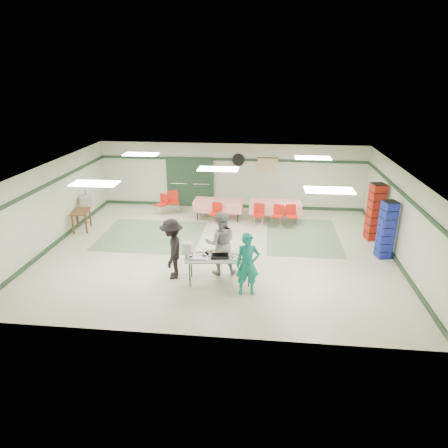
# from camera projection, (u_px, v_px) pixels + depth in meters

# --- Properties ---
(floor) EXTENTS (11.00, 11.00, 0.00)m
(floor) POSITION_uv_depth(u_px,v_px,m) (218.00, 250.00, 12.92)
(floor) COLOR #C1B89B
(floor) RESTS_ON ground
(ceiling) EXTENTS (11.00, 11.00, 0.00)m
(ceiling) POSITION_uv_depth(u_px,v_px,m) (218.00, 168.00, 11.96)
(ceiling) COLOR white
(ceiling) RESTS_ON wall_back
(wall_back) EXTENTS (11.00, 0.00, 11.00)m
(wall_back) POSITION_uv_depth(u_px,v_px,m) (231.00, 176.00, 16.62)
(wall_back) COLOR #B6BDA1
(wall_back) RESTS_ON floor
(wall_front) EXTENTS (11.00, 0.00, 11.00)m
(wall_front) POSITION_uv_depth(u_px,v_px,m) (192.00, 281.00, 8.25)
(wall_front) COLOR #B6BDA1
(wall_front) RESTS_ON floor
(wall_left) EXTENTS (0.00, 9.00, 9.00)m
(wall_left) POSITION_uv_depth(u_px,v_px,m) (51.00, 205.00, 12.98)
(wall_left) COLOR #B6BDA1
(wall_left) RESTS_ON floor
(wall_right) EXTENTS (0.00, 9.00, 9.00)m
(wall_right) POSITION_uv_depth(u_px,v_px,m) (401.00, 217.00, 11.89)
(wall_right) COLOR #B6BDA1
(wall_right) RESTS_ON floor
(trim_back) EXTENTS (11.00, 0.06, 0.10)m
(trim_back) POSITION_uv_depth(u_px,v_px,m) (231.00, 160.00, 16.34)
(trim_back) COLOR #1E3722
(trim_back) RESTS_ON wall_back
(baseboard_back) EXTENTS (11.00, 0.06, 0.12)m
(baseboard_back) POSITION_uv_depth(u_px,v_px,m) (231.00, 206.00, 17.05)
(baseboard_back) COLOR #1E3722
(baseboard_back) RESTS_ON floor
(trim_left) EXTENTS (0.06, 9.00, 0.10)m
(trim_left) POSITION_uv_depth(u_px,v_px,m) (48.00, 184.00, 12.73)
(trim_left) COLOR #1E3722
(trim_left) RESTS_ON wall_back
(baseboard_left) EXTENTS (0.06, 9.00, 0.12)m
(baseboard_left) POSITION_uv_depth(u_px,v_px,m) (57.00, 242.00, 13.44)
(baseboard_left) COLOR #1E3722
(baseboard_left) RESTS_ON floor
(trim_right) EXTENTS (0.06, 9.00, 0.10)m
(trim_right) POSITION_uv_depth(u_px,v_px,m) (404.00, 195.00, 11.65)
(trim_right) COLOR #1E3722
(trim_right) RESTS_ON wall_back
(baseboard_right) EXTENTS (0.06, 9.00, 0.12)m
(baseboard_right) POSITION_uv_depth(u_px,v_px,m) (394.00, 256.00, 12.36)
(baseboard_right) COLOR #1E3722
(baseboard_right) RESTS_ON floor
(green_patch_a) EXTENTS (3.50, 3.00, 0.01)m
(green_patch_a) POSITION_uv_depth(u_px,v_px,m) (152.00, 235.00, 14.09)
(green_patch_a) COLOR gray
(green_patch_a) RESTS_ON floor
(green_patch_b) EXTENTS (2.50, 3.50, 0.01)m
(green_patch_b) POSITION_uv_depth(u_px,v_px,m) (302.00, 236.00, 14.03)
(green_patch_b) COLOR gray
(green_patch_b) RESTS_ON floor
(double_door_left) EXTENTS (0.90, 0.06, 2.10)m
(double_door_left) POSITION_uv_depth(u_px,v_px,m) (179.00, 182.00, 16.89)
(double_door_left) COLOR #959896
(double_door_left) RESTS_ON floor
(double_door_right) EXTENTS (0.90, 0.06, 2.10)m
(double_door_right) POSITION_uv_depth(u_px,v_px,m) (201.00, 183.00, 16.79)
(double_door_right) COLOR #959896
(double_door_right) RESTS_ON floor
(door_frame) EXTENTS (2.00, 0.03, 2.15)m
(door_frame) POSITION_uv_depth(u_px,v_px,m) (190.00, 182.00, 16.82)
(door_frame) COLOR #1E3722
(door_frame) RESTS_ON floor
(wall_fan) EXTENTS (0.50, 0.10, 0.50)m
(wall_fan) POSITION_uv_depth(u_px,v_px,m) (238.00, 160.00, 16.28)
(wall_fan) COLOR black
(wall_fan) RESTS_ON wall_back
(scroll_banner) EXTENTS (0.80, 0.02, 0.60)m
(scroll_banner) POSITION_uv_depth(u_px,v_px,m) (268.00, 165.00, 16.24)
(scroll_banner) COLOR #D8BD87
(scroll_banner) RESTS_ON wall_back
(serving_table) EXTENTS (1.88, 0.93, 0.76)m
(serving_table) POSITION_uv_depth(u_px,v_px,m) (219.00, 258.00, 10.73)
(serving_table) COLOR #AEAFA9
(serving_table) RESTS_ON floor
(sheet_tray_right) EXTENTS (0.57, 0.45, 0.02)m
(sheet_tray_right) POSITION_uv_depth(u_px,v_px,m) (240.00, 258.00, 10.63)
(sheet_tray_right) COLOR silver
(sheet_tray_right) RESTS_ON serving_table
(sheet_tray_mid) EXTENTS (0.57, 0.45, 0.02)m
(sheet_tray_mid) POSITION_uv_depth(u_px,v_px,m) (215.00, 254.00, 10.87)
(sheet_tray_mid) COLOR silver
(sheet_tray_mid) RESTS_ON serving_table
(sheet_tray_left) EXTENTS (0.68, 0.55, 0.02)m
(sheet_tray_left) POSITION_uv_depth(u_px,v_px,m) (197.00, 256.00, 10.70)
(sheet_tray_left) COLOR silver
(sheet_tray_left) RESTS_ON serving_table
(baking_pan) EXTENTS (0.50, 0.35, 0.08)m
(baking_pan) POSITION_uv_depth(u_px,v_px,m) (220.00, 256.00, 10.65)
(baking_pan) COLOR black
(baking_pan) RESTS_ON serving_table
(foam_box_stack) EXTENTS (0.27, 0.25, 0.34)m
(foam_box_stack) POSITION_uv_depth(u_px,v_px,m) (187.00, 248.00, 10.82)
(foam_box_stack) COLOR white
(foam_box_stack) RESTS_ON serving_table
(volunteer_teal) EXTENTS (0.67, 0.49, 1.67)m
(volunteer_teal) POSITION_uv_depth(u_px,v_px,m) (248.00, 264.00, 10.12)
(volunteer_teal) COLOR #128075
(volunteer_teal) RESTS_ON floor
(volunteer_grey) EXTENTS (1.00, 0.84, 1.85)m
(volunteer_grey) POSITION_uv_depth(u_px,v_px,m) (221.00, 243.00, 11.16)
(volunteer_grey) COLOR #97969B
(volunteer_grey) RESTS_ON floor
(volunteer_dark) EXTENTS (0.78, 1.18, 1.71)m
(volunteer_dark) POSITION_uv_depth(u_px,v_px,m) (172.00, 249.00, 10.95)
(volunteer_dark) COLOR black
(volunteer_dark) RESTS_ON floor
(dining_table_a) EXTENTS (1.96, 0.88, 0.77)m
(dining_table_a) POSITION_uv_depth(u_px,v_px,m) (275.00, 207.00, 15.29)
(dining_table_a) COLOR red
(dining_table_a) RESTS_ON floor
(dining_table_b) EXTENTS (1.88, 0.85, 0.77)m
(dining_table_b) POSITION_uv_depth(u_px,v_px,m) (218.00, 205.00, 15.50)
(dining_table_b) COLOR red
(dining_table_b) RESTS_ON floor
(chair_a) EXTENTS (0.49, 0.49, 0.84)m
(chair_a) POSITION_uv_depth(u_px,v_px,m) (278.00, 213.00, 14.76)
(chair_a) COLOR red
(chair_a) RESTS_ON floor
(chair_b) EXTENTS (0.42, 0.42, 0.85)m
(chair_b) POSITION_uv_depth(u_px,v_px,m) (259.00, 212.00, 14.84)
(chair_b) COLOR red
(chair_b) RESTS_ON floor
(chair_c) EXTENTS (0.45, 0.46, 0.85)m
(chair_c) POSITION_uv_depth(u_px,v_px,m) (291.00, 214.00, 14.72)
(chair_c) COLOR red
(chair_c) RESTS_ON floor
(chair_d) EXTENTS (0.48, 0.48, 0.83)m
(chair_d) POSITION_uv_depth(u_px,v_px,m) (216.00, 211.00, 14.99)
(chair_d) COLOR red
(chair_d) RESTS_ON floor
(chair_loose_a) EXTENTS (0.55, 0.55, 0.93)m
(chair_loose_a) POSITION_uv_depth(u_px,v_px,m) (173.00, 200.00, 16.14)
(chair_loose_a) COLOR red
(chair_loose_a) RESTS_ON floor
(chair_loose_b) EXTENTS (0.55, 0.55, 0.85)m
(chair_loose_b) POSITION_uv_depth(u_px,v_px,m) (162.00, 202.00, 16.00)
(chair_loose_b) COLOR red
(chair_loose_b) RESTS_ON floor
(crate_stack_blue_a) EXTENTS (0.49, 0.49, 1.82)m
(crate_stack_blue_a) POSITION_uv_depth(u_px,v_px,m) (386.00, 230.00, 12.13)
(crate_stack_blue_a) COLOR #1B2CA3
(crate_stack_blue_a) RESTS_ON floor
(crate_stack_red) EXTENTS (0.51, 0.51, 1.97)m
(crate_stack_red) POSITION_uv_depth(u_px,v_px,m) (375.00, 212.00, 13.47)
(crate_stack_red) COLOR #A12410
(crate_stack_red) RESTS_ON floor
(crate_stack_blue_b) EXTENTS (0.40, 0.40, 1.24)m
(crate_stack_blue_b) POSITION_uv_depth(u_px,v_px,m) (385.00, 239.00, 12.24)
(crate_stack_blue_b) COLOR #1B2CA3
(crate_stack_blue_b) RESTS_ON floor
(printer_table) EXTENTS (0.74, 0.98, 0.74)m
(printer_table) POSITION_uv_depth(u_px,v_px,m) (81.00, 213.00, 14.36)
(printer_table) COLOR brown
(printer_table) RESTS_ON floor
(office_printer) EXTENTS (0.56, 0.52, 0.38)m
(office_printer) POSITION_uv_depth(u_px,v_px,m) (87.00, 200.00, 14.86)
(office_printer) COLOR #ADADA8
(office_printer) RESTS_ON printer_table
(broom) EXTENTS (0.06, 0.22, 1.32)m
(broom) POSITION_uv_depth(u_px,v_px,m) (88.00, 205.00, 15.08)
(broom) COLOR brown
(broom) RESTS_ON floor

